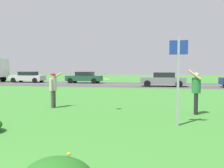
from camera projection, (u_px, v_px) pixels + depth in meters
name	position (u px, v px, depth m)	size (l,w,h in m)	color
ground_plane	(125.00, 99.00, 14.40)	(120.00, 120.00, 0.00)	#387A2D
highway_strip	(141.00, 85.00, 27.11)	(120.00, 9.08, 0.01)	#424244
highway_center_stripe	(141.00, 85.00, 27.11)	(120.00, 0.16, 0.00)	yellow
sign_post_near_path	(178.00, 72.00, 7.46)	(0.56, 0.10, 2.81)	#93969B
person_thrower_red_cap_gray_shirt	(53.00, 87.00, 11.02)	(0.53, 0.50, 1.65)	#B2B2B7
person_catcher_green_shirt	(196.00, 89.00, 9.40)	(0.53, 0.50, 1.78)	#287038
frisbee_lime	(107.00, 79.00, 10.18)	(0.27, 0.27, 0.08)	#8CD133
car_gray_center_left	(163.00, 79.00, 24.60)	(4.50, 2.00, 1.45)	slate
car_dark_green_center_right	(84.00, 77.00, 30.50)	(4.50, 2.00, 1.45)	#194C2D
car_silver_rightmost	(28.00, 77.00, 32.03)	(4.50, 2.00, 1.45)	#B7BABF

